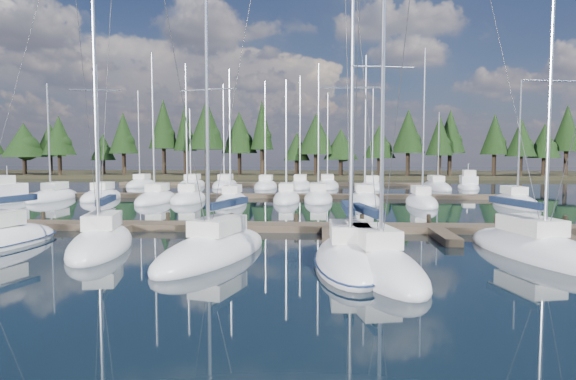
# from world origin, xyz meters

# --- Properties ---
(ground) EXTENTS (260.00, 260.00, 0.00)m
(ground) POSITION_xyz_m (0.00, 30.00, 0.00)
(ground) COLOR black
(ground) RESTS_ON ground
(far_shore) EXTENTS (220.00, 30.00, 0.60)m
(far_shore) POSITION_xyz_m (0.00, 90.00, 0.30)
(far_shore) COLOR #2E2A19
(far_shore) RESTS_ON ground
(main_dock) EXTENTS (44.00, 6.13, 0.90)m
(main_dock) POSITION_xyz_m (0.00, 17.36, 0.20)
(main_dock) COLOR brown
(main_dock) RESTS_ON ground
(back_docks) EXTENTS (50.00, 21.80, 0.40)m
(back_docks) POSITION_xyz_m (0.00, 49.58, 0.20)
(back_docks) COLOR brown
(back_docks) RESTS_ON ground
(front_sailboat_2) EXTENTS (4.15, 8.56, 13.59)m
(front_sailboat_2) POSITION_xyz_m (-5.00, 11.49, 0.29)
(front_sailboat_2) COLOR white
(front_sailboat_2) RESTS_ON ground
(front_sailboat_3) EXTENTS (5.17, 9.63, 13.22)m
(front_sailboat_3) POSITION_xyz_m (0.73, 10.05, 0.28)
(front_sailboat_3) COLOR white
(front_sailboat_3) RESTS_ON ground
(front_sailboat_4) EXTENTS (3.06, 8.76, 12.98)m
(front_sailboat_4) POSITION_xyz_m (6.64, 8.66, 0.28)
(front_sailboat_4) COLOR white
(front_sailboat_4) RESTS_ON ground
(front_sailboat_5) EXTENTS (4.23, 8.79, 14.11)m
(front_sailboat_5) POSITION_xyz_m (7.62, 7.59, 0.30)
(front_sailboat_5) COLOR white
(front_sailboat_5) RESTS_ON ground
(front_sailboat_6) EXTENTS (5.04, 10.09, 13.92)m
(front_sailboat_6) POSITION_xyz_m (15.07, 11.05, 0.28)
(front_sailboat_6) COLOR white
(front_sailboat_6) RESTS_ON ground
(back_sailboat_rows) EXTENTS (45.71, 33.55, 15.30)m
(back_sailboat_rows) POSITION_xyz_m (0.16, 45.53, 0.26)
(back_sailboat_rows) COLOR white
(back_sailboat_rows) RESTS_ON ground
(motor_yacht_left) EXTENTS (4.20, 8.66, 4.14)m
(motor_yacht_left) POSITION_xyz_m (-23.77, 33.04, 0.46)
(motor_yacht_left) COLOR white
(motor_yacht_left) RESTS_ON ground
(motor_yacht_right) EXTENTS (3.96, 8.14, 3.89)m
(motor_yacht_right) POSITION_xyz_m (24.72, 55.24, 0.44)
(motor_yacht_right) COLOR white
(motor_yacht_right) RESTS_ON ground
(tree_line) EXTENTS (186.04, 11.69, 14.10)m
(tree_line) POSITION_xyz_m (-2.40, 80.16, 7.51)
(tree_line) COLOR black
(tree_line) RESTS_ON far_shore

